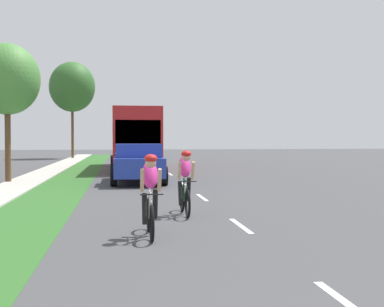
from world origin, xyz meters
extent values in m
plane|color=#424244|center=(0.00, 20.00, 0.00)|extent=(120.00, 120.00, 0.00)
cube|color=#2D6026|center=(-4.74, 20.00, 0.00)|extent=(2.00, 70.00, 0.01)
cube|color=#B2ADA3|center=(-6.54, 20.00, 0.00)|extent=(1.59, 70.00, 0.10)
cube|color=white|center=(0.00, 3.64, 0.00)|extent=(0.12, 1.80, 0.01)
cube|color=white|center=(0.00, 8.73, 0.00)|extent=(0.12, 1.80, 0.01)
cube|color=white|center=(0.00, 13.82, 0.00)|extent=(0.12, 1.80, 0.01)
cube|color=white|center=(0.00, 18.91, 0.00)|extent=(0.12, 1.80, 0.01)
cube|color=white|center=(0.00, 24.00, 0.00)|extent=(0.12, 1.80, 0.01)
cube|color=white|center=(0.00, 29.09, 0.00)|extent=(0.12, 1.80, 0.01)
cube|color=white|center=(0.00, 34.18, 0.00)|extent=(0.12, 1.80, 0.01)
cube|color=white|center=(0.00, 39.27, 0.00)|extent=(0.12, 1.80, 0.01)
cube|color=white|center=(0.00, 44.36, 0.00)|extent=(0.12, 1.80, 0.01)
cube|color=white|center=(0.00, 49.45, 0.00)|extent=(0.12, 1.80, 0.01)
torus|color=black|center=(-1.98, 8.37, 0.34)|extent=(0.06, 0.68, 0.68)
torus|color=black|center=(-1.98, 7.33, 0.34)|extent=(0.06, 0.68, 0.68)
cylinder|color=silver|center=(-1.98, 7.75, 0.52)|extent=(0.04, 0.59, 0.43)
cylinder|color=silver|center=(-1.98, 8.03, 0.62)|extent=(0.04, 0.04, 0.55)
cylinder|color=silver|center=(-1.98, 7.80, 0.85)|extent=(0.03, 0.55, 0.03)
cylinder|color=black|center=(-1.98, 7.35, 0.86)|extent=(0.42, 0.02, 0.02)
ellipsoid|color=#CC2D8C|center=(-1.98, 7.87, 1.18)|extent=(0.30, 0.54, 0.63)
sphere|color=tan|center=(-1.98, 7.59, 1.42)|extent=(0.20, 0.20, 0.20)
ellipsoid|color=red|center=(-1.98, 7.59, 1.50)|extent=(0.24, 0.28, 0.16)
cylinder|color=tan|center=(-2.14, 7.59, 1.10)|extent=(0.07, 0.26, 0.45)
cylinder|color=tan|center=(-1.82, 7.59, 1.10)|extent=(0.07, 0.26, 0.45)
cylinder|color=black|center=(-2.08, 7.95, 0.52)|extent=(0.10, 0.30, 0.60)
cylinder|color=black|center=(-1.88, 7.90, 0.62)|extent=(0.10, 0.25, 0.61)
torus|color=black|center=(-0.99, 10.92, 0.34)|extent=(0.06, 0.68, 0.68)
torus|color=black|center=(-0.99, 9.88, 0.34)|extent=(0.06, 0.68, 0.68)
cylinder|color=#194C2D|center=(-0.99, 10.30, 0.52)|extent=(0.04, 0.59, 0.43)
cylinder|color=#194C2D|center=(-0.99, 10.58, 0.62)|extent=(0.04, 0.04, 0.55)
cylinder|color=#194C2D|center=(-0.99, 10.35, 0.85)|extent=(0.03, 0.55, 0.03)
cylinder|color=black|center=(-0.99, 9.90, 0.86)|extent=(0.42, 0.02, 0.02)
ellipsoid|color=#CC2D8C|center=(-0.99, 10.42, 1.18)|extent=(0.30, 0.54, 0.63)
sphere|color=tan|center=(-0.99, 10.14, 1.42)|extent=(0.20, 0.20, 0.20)
ellipsoid|color=red|center=(-0.99, 10.14, 1.50)|extent=(0.24, 0.28, 0.16)
cylinder|color=tan|center=(-1.15, 10.14, 1.10)|extent=(0.07, 0.26, 0.45)
cylinder|color=tan|center=(-0.83, 10.14, 1.10)|extent=(0.07, 0.26, 0.45)
cylinder|color=black|center=(-1.09, 10.50, 0.52)|extent=(0.10, 0.30, 0.60)
cylinder|color=black|center=(-0.89, 10.45, 0.62)|extent=(0.10, 0.25, 0.61)
cube|color=#23389E|center=(-1.83, 19.46, 0.72)|extent=(1.96, 5.10, 0.76)
cube|color=#23389E|center=(-1.83, 18.70, 1.32)|extent=(1.80, 1.78, 0.64)
cube|color=#1E2833|center=(-1.83, 17.99, 1.30)|extent=(1.67, 0.08, 0.52)
cube|color=#23389E|center=(-2.73, 20.48, 1.02)|extent=(0.08, 2.80, 0.40)
cube|color=#23389E|center=(-0.92, 20.48, 1.02)|extent=(0.08, 2.80, 0.40)
cube|color=#23389E|center=(-1.83, 21.97, 1.02)|extent=(1.80, 0.08, 0.40)
cylinder|color=black|center=(-2.81, 17.93, 0.38)|extent=(0.26, 0.76, 0.76)
cylinder|color=black|center=(-0.85, 17.93, 0.38)|extent=(0.26, 0.76, 0.76)
cylinder|color=black|center=(-2.81, 20.99, 0.38)|extent=(0.26, 0.76, 0.76)
cylinder|color=black|center=(-0.85, 20.99, 0.38)|extent=(0.26, 0.76, 0.76)
cube|color=red|center=(-1.68, 28.96, 1.93)|extent=(2.50, 11.60, 3.10)
cube|color=#1E2833|center=(-1.68, 28.96, 2.33)|extent=(2.52, 10.67, 0.64)
cube|color=#1E2833|center=(-1.68, 23.19, 2.18)|extent=(2.25, 0.06, 1.20)
cylinder|color=black|center=(-2.93, 25.19, 0.48)|extent=(0.28, 0.96, 0.96)
cylinder|color=black|center=(-0.43, 25.19, 0.48)|extent=(0.28, 0.96, 0.96)
cylinder|color=black|center=(-2.93, 32.15, 0.48)|extent=(0.28, 0.96, 0.96)
cylinder|color=black|center=(-0.43, 32.15, 0.48)|extent=(0.28, 0.96, 0.96)
cylinder|color=brown|center=(-7.22, 20.12, 1.63)|extent=(0.24, 0.24, 3.26)
ellipsoid|color=#478438|center=(-7.22, 20.12, 4.34)|extent=(2.70, 2.70, 2.97)
cylinder|color=brown|center=(-6.93, 45.16, 2.45)|extent=(0.24, 0.24, 4.90)
ellipsoid|color=#2D6026|center=(-6.93, 45.16, 6.56)|extent=(4.15, 4.15, 4.56)
camera|label=1|loc=(-2.52, -1.56, 1.88)|focal=46.47mm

